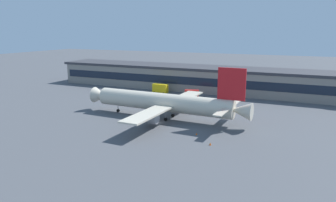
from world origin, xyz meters
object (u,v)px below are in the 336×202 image
at_px(airliner, 165,103).
at_px(traffic_cone_0, 210,144).
at_px(catering_truck, 160,88).
at_px(fuel_truck, 229,96).
at_px(stair_truck, 192,94).
at_px(traffic_cone_1, 197,134).

distance_m(airliner, traffic_cone_0, 27.98).
bearing_deg(catering_truck, traffic_cone_0, -53.48).
bearing_deg(airliner, traffic_cone_0, -40.47).
bearing_deg(fuel_truck, traffic_cone_0, -80.69).
bearing_deg(airliner, stair_truck, 95.85).
distance_m(airliner, traffic_cone_1, 19.62).
xyz_separation_m(stair_truck, traffic_cone_1, (18.46, -45.20, -1.67)).
bearing_deg(stair_truck, catering_truck, 164.48).
relative_size(catering_truck, traffic_cone_1, 12.05).
bearing_deg(traffic_cone_0, airliner, 139.53).
height_order(catering_truck, traffic_cone_0, catering_truck).
relative_size(airliner, traffic_cone_0, 78.89).
relative_size(airliner, traffic_cone_1, 93.62).
xyz_separation_m(airliner, traffic_cone_0, (20.94, -17.87, -5.03)).
relative_size(stair_truck, traffic_cone_0, 8.93).
distance_m(fuel_truck, traffic_cone_0, 54.96).
distance_m(catering_truck, traffic_cone_1, 61.52).
bearing_deg(airliner, traffic_cone_1, -37.60).
height_order(airliner, fuel_truck, airliner).
xyz_separation_m(fuel_truck, traffic_cone_1, (2.97, -47.91, -1.58)).
xyz_separation_m(catering_truck, fuel_truck, (32.80, -2.10, -0.41)).
relative_size(catering_truck, traffic_cone_0, 10.15).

